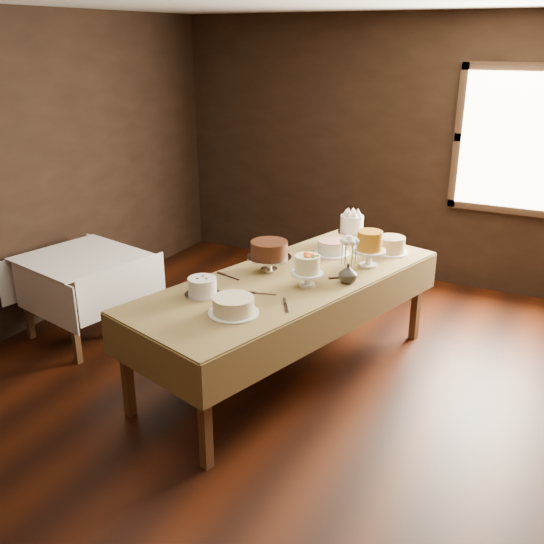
{
  "coord_description": "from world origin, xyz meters",
  "views": [
    {
      "loc": [
        1.9,
        -3.5,
        2.55
      ],
      "look_at": [
        0.0,
        0.2,
        0.95
      ],
      "focal_mm": 40.46,
      "sensor_mm": 36.0,
      "label": 1
    }
  ],
  "objects_px": {
    "side_table": "(82,266)",
    "cake_lattice": "(332,248)",
    "cake_meringue": "(352,230)",
    "cake_server_e": "(232,278)",
    "cake_chocolate": "(269,257)",
    "cake_server_d": "(349,277)",
    "cake_caramel": "(369,251)",
    "cake_server_b": "(286,308)",
    "cake_speckled": "(391,245)",
    "cake_swirl": "(202,287)",
    "cake_flowers": "(307,272)",
    "cake_server_c": "(308,268)",
    "flower_vase": "(348,273)",
    "cake_cream": "(233,306)",
    "cake_server_a": "(266,294)",
    "display_table": "(289,286)"
  },
  "relations": [
    {
      "from": "cake_server_a",
      "to": "cake_server_c",
      "type": "distance_m",
      "value": 0.63
    },
    {
      "from": "cake_flowers",
      "to": "side_table",
      "type": "bearing_deg",
      "value": -175.6
    },
    {
      "from": "cake_cream",
      "to": "cake_server_d",
      "type": "relative_size",
      "value": 1.62
    },
    {
      "from": "cake_caramel",
      "to": "cake_swirl",
      "type": "height_order",
      "value": "cake_caramel"
    },
    {
      "from": "cake_flowers",
      "to": "cake_server_d",
      "type": "distance_m",
      "value": 0.39
    },
    {
      "from": "cake_caramel",
      "to": "cake_server_d",
      "type": "relative_size",
      "value": 1.27
    },
    {
      "from": "flower_vase",
      "to": "cake_swirl",
      "type": "bearing_deg",
      "value": -140.06
    },
    {
      "from": "display_table",
      "to": "cake_server_d",
      "type": "distance_m",
      "value": 0.47
    },
    {
      "from": "cake_chocolate",
      "to": "cake_cream",
      "type": "height_order",
      "value": "cake_chocolate"
    },
    {
      "from": "cake_chocolate",
      "to": "cake_server_e",
      "type": "distance_m",
      "value": 0.35
    },
    {
      "from": "cake_meringue",
      "to": "cake_server_e",
      "type": "xyz_separation_m",
      "value": [
        -0.5,
        -1.25,
        -0.11
      ]
    },
    {
      "from": "cake_caramel",
      "to": "cake_server_d",
      "type": "height_order",
      "value": "cake_caramel"
    },
    {
      "from": "side_table",
      "to": "cake_chocolate",
      "type": "distance_m",
      "value": 1.74
    },
    {
      "from": "display_table",
      "to": "cake_chocolate",
      "type": "height_order",
      "value": "cake_chocolate"
    },
    {
      "from": "side_table",
      "to": "cake_swirl",
      "type": "distance_m",
      "value": 1.55
    },
    {
      "from": "cake_meringue",
      "to": "cake_cream",
      "type": "xyz_separation_m",
      "value": [
        -0.17,
        -1.8,
        -0.06
      ]
    },
    {
      "from": "cake_chocolate",
      "to": "cake_flowers",
      "type": "bearing_deg",
      "value": -20.92
    },
    {
      "from": "cake_speckled",
      "to": "side_table",
      "type": "bearing_deg",
      "value": -154.24
    },
    {
      "from": "cake_meringue",
      "to": "side_table",
      "type": "bearing_deg",
      "value": -147.5
    },
    {
      "from": "side_table",
      "to": "cake_meringue",
      "type": "relative_size",
      "value": 3.73
    },
    {
      "from": "cake_server_b",
      "to": "flower_vase",
      "type": "xyz_separation_m",
      "value": [
        0.2,
        0.64,
        0.07
      ]
    },
    {
      "from": "cake_swirl",
      "to": "cake_flowers",
      "type": "bearing_deg",
      "value": 40.7
    },
    {
      "from": "display_table",
      "to": "flower_vase",
      "type": "distance_m",
      "value": 0.47
    },
    {
      "from": "cake_speckled",
      "to": "cake_caramel",
      "type": "distance_m",
      "value": 0.41
    },
    {
      "from": "cake_chocolate",
      "to": "flower_vase",
      "type": "relative_size",
      "value": 2.37
    },
    {
      "from": "side_table",
      "to": "cake_swirl",
      "type": "bearing_deg",
      "value": -13.07
    },
    {
      "from": "cake_chocolate",
      "to": "cake_server_d",
      "type": "distance_m",
      "value": 0.64
    },
    {
      "from": "side_table",
      "to": "cake_server_d",
      "type": "distance_m",
      "value": 2.36
    },
    {
      "from": "cake_server_c",
      "to": "flower_vase",
      "type": "distance_m",
      "value": 0.43
    },
    {
      "from": "cake_server_d",
      "to": "cake_server_e",
      "type": "xyz_separation_m",
      "value": [
        -0.79,
        -0.42,
        0.0
      ]
    },
    {
      "from": "cake_chocolate",
      "to": "cake_server_a",
      "type": "xyz_separation_m",
      "value": [
        0.2,
        -0.44,
        -0.11
      ]
    },
    {
      "from": "cake_server_a",
      "to": "cake_server_b",
      "type": "height_order",
      "value": "same"
    },
    {
      "from": "cake_lattice",
      "to": "cake_swirl",
      "type": "height_order",
      "value": "cake_swirl"
    },
    {
      "from": "cake_chocolate",
      "to": "cake_swirl",
      "type": "height_order",
      "value": "cake_chocolate"
    },
    {
      "from": "side_table",
      "to": "cake_lattice",
      "type": "distance_m",
      "value": 2.19
    },
    {
      "from": "cake_meringue",
      "to": "cake_server_d",
      "type": "distance_m",
      "value": 0.88
    },
    {
      "from": "cake_caramel",
      "to": "cake_server_c",
      "type": "height_order",
      "value": "cake_caramel"
    },
    {
      "from": "side_table",
      "to": "cake_lattice",
      "type": "height_order",
      "value": "cake_lattice"
    },
    {
      "from": "cake_server_a",
      "to": "cake_flowers",
      "type": "bearing_deg",
      "value": 41.67
    },
    {
      "from": "display_table",
      "to": "cake_flowers",
      "type": "relative_size",
      "value": 10.79
    },
    {
      "from": "cake_flowers",
      "to": "cake_cream",
      "type": "distance_m",
      "value": 0.72
    },
    {
      "from": "cake_server_b",
      "to": "cake_server_d",
      "type": "xyz_separation_m",
      "value": [
        0.18,
        0.74,
        0.0
      ]
    },
    {
      "from": "cake_speckled",
      "to": "cake_cream",
      "type": "height_order",
      "value": "cake_speckled"
    },
    {
      "from": "cake_server_d",
      "to": "cake_chocolate",
      "type": "bearing_deg",
      "value": 154.74
    },
    {
      "from": "cake_server_b",
      "to": "cake_server_e",
      "type": "distance_m",
      "value": 0.69
    },
    {
      "from": "cake_caramel",
      "to": "cake_server_b",
      "type": "bearing_deg",
      "value": -102.12
    },
    {
      "from": "cake_lattice",
      "to": "cake_server_b",
      "type": "xyz_separation_m",
      "value": [
        0.15,
        -1.19,
        -0.05
      ]
    },
    {
      "from": "cake_swirl",
      "to": "cake_server_b",
      "type": "distance_m",
      "value": 0.64
    },
    {
      "from": "cake_server_b",
      "to": "cake_server_c",
      "type": "relative_size",
      "value": 1.0
    },
    {
      "from": "cake_speckled",
      "to": "cake_swirl",
      "type": "relative_size",
      "value": 1.07
    }
  ]
}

